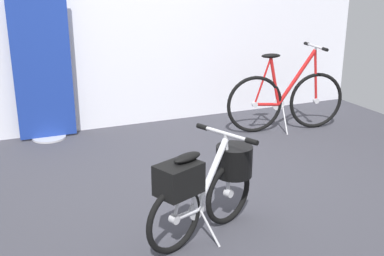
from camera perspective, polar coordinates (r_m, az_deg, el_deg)
ground_plane at (r=3.95m, az=2.68°, el=-7.92°), size 6.04×6.04×0.00m
floor_banner_stand at (r=5.29m, az=-17.39°, el=5.90°), size 0.60×0.36×1.55m
folding_bike_foreground at (r=3.22m, az=1.90°, el=-6.52°), size 0.94×0.57×0.71m
display_bike_left at (r=5.52m, az=11.18°, el=3.43°), size 1.39×0.53×0.98m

